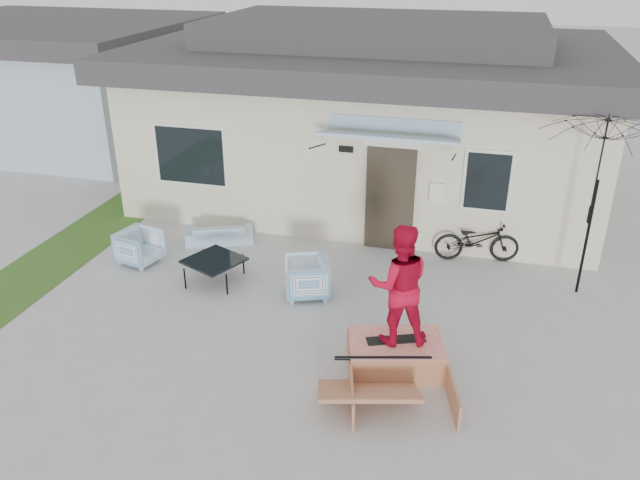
% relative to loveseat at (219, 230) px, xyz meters
% --- Properties ---
extents(ground, '(90.00, 90.00, 0.00)m').
position_rel_loveseat_xyz_m(ground, '(2.40, -3.84, -0.27)').
color(ground, '#ACACAC').
rests_on(ground, ground).
extents(grass_strip, '(1.40, 8.00, 0.01)m').
position_rel_loveseat_xyz_m(grass_strip, '(-2.80, -1.84, -0.26)').
color(grass_strip, '#2E581E').
rests_on(grass_strip, ground).
extents(house, '(10.80, 8.49, 4.10)m').
position_rel_loveseat_xyz_m(house, '(2.40, 4.15, 1.67)').
color(house, beige).
rests_on(house, ground).
extents(neighbor_house, '(8.60, 7.60, 3.50)m').
position_rel_loveseat_xyz_m(neighbor_house, '(-8.10, 6.16, 1.52)').
color(neighbor_house, '#A7B7C9').
rests_on(neighbor_house, ground).
extents(loveseat, '(1.42, 0.89, 0.54)m').
position_rel_loveseat_xyz_m(loveseat, '(0.00, 0.00, 0.00)').
color(loveseat, '#4E8CBD').
rests_on(loveseat, ground).
extents(armchair_left, '(0.80, 0.83, 0.72)m').
position_rel_loveseat_xyz_m(armchair_left, '(-1.10, -1.25, 0.09)').
color(armchair_left, '#4E8CBD').
rests_on(armchair_left, ground).
extents(armchair_right, '(0.91, 0.94, 0.76)m').
position_rel_loveseat_xyz_m(armchair_right, '(2.33, -1.61, 0.11)').
color(armchair_right, '#4E8CBD').
rests_on(armchair_right, ground).
extents(coffee_table, '(1.18, 1.18, 0.44)m').
position_rel_loveseat_xyz_m(coffee_table, '(0.59, -1.57, -0.05)').
color(coffee_table, black).
rests_on(coffee_table, ground).
extents(bicycle, '(1.70, 0.87, 1.03)m').
position_rel_loveseat_xyz_m(bicycle, '(5.13, 0.53, 0.25)').
color(bicycle, black).
rests_on(bicycle, ground).
extents(patio_umbrella, '(2.54, 2.43, 2.20)m').
position_rel_loveseat_xyz_m(patio_umbrella, '(6.93, -0.26, 1.48)').
color(patio_umbrella, black).
rests_on(patio_umbrella, ground).
extents(skate_ramp, '(1.75, 2.07, 0.45)m').
position_rel_loveseat_xyz_m(skate_ramp, '(4.17, -3.32, -0.05)').
color(skate_ramp, '#A76846').
rests_on(skate_ramp, ground).
extents(skateboard, '(0.86, 0.51, 0.05)m').
position_rel_loveseat_xyz_m(skateboard, '(4.16, -3.27, 0.20)').
color(skateboard, black).
rests_on(skateboard, skate_ramp).
extents(skater, '(1.03, 0.89, 1.79)m').
position_rel_loveseat_xyz_m(skater, '(4.16, -3.27, 1.12)').
color(skater, red).
rests_on(skater, skateboard).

